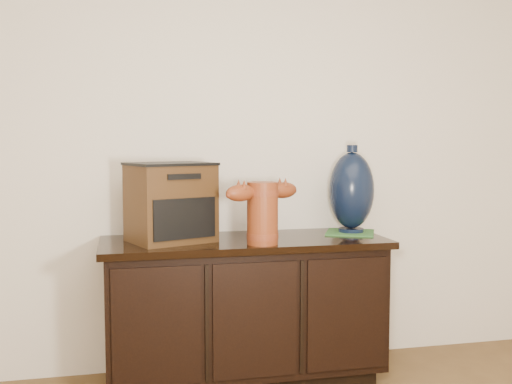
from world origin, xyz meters
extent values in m
plane|color=white|center=(0.00, 2.50, 1.30)|extent=(4.50, 0.00, 4.50)
cube|color=black|center=(0.00, 2.23, 0.04)|extent=(1.29, 0.45, 0.08)
cube|color=black|center=(0.00, 2.23, 0.40)|extent=(1.40, 0.50, 0.64)
cube|color=black|center=(0.00, 2.23, 0.74)|extent=(1.46, 0.56, 0.03)
cube|color=black|center=(-0.47, 1.97, 0.40)|extent=(0.41, 0.01, 0.56)
cube|color=black|center=(0.00, 1.97, 0.40)|extent=(0.41, 0.01, 0.56)
cube|color=black|center=(0.47, 1.97, 0.40)|extent=(0.41, 0.01, 0.56)
cylinder|color=brown|center=(0.05, 2.05, 0.91)|extent=(0.20, 0.20, 0.30)
cylinder|color=#47180D|center=(0.05, 2.05, 0.80)|extent=(0.21, 0.21, 0.03)
cylinder|color=#47180D|center=(0.05, 2.05, 1.01)|extent=(0.21, 0.21, 0.03)
ellipsoid|color=brown|center=(-0.07, 2.00, 1.01)|extent=(0.18, 0.14, 0.08)
ellipsoid|color=brown|center=(0.17, 2.11, 1.01)|extent=(0.18, 0.14, 0.08)
cube|color=#3E250F|center=(-0.38, 2.24, 0.95)|extent=(0.47, 0.42, 0.38)
cube|color=black|center=(-0.32, 2.09, 0.89)|extent=(0.31, 0.12, 0.20)
cube|color=black|center=(-0.38, 2.24, 1.14)|extent=(0.48, 0.44, 0.01)
cube|color=#356C30|center=(0.60, 2.29, 0.76)|extent=(0.34, 0.34, 0.01)
cylinder|color=black|center=(0.61, 2.29, 0.77)|extent=(0.14, 0.14, 0.02)
ellipsoid|color=black|center=(0.61, 2.29, 0.99)|extent=(0.32, 0.32, 0.41)
cylinder|color=black|center=(0.61, 2.29, 1.22)|extent=(0.06, 0.06, 0.04)
cylinder|color=maroon|center=(0.12, 2.35, 0.83)|extent=(0.06, 0.06, 0.15)
cylinder|color=silver|center=(0.12, 2.35, 0.92)|extent=(0.06, 0.06, 0.02)
camera|label=1|loc=(-0.62, -0.76, 1.26)|focal=42.00mm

